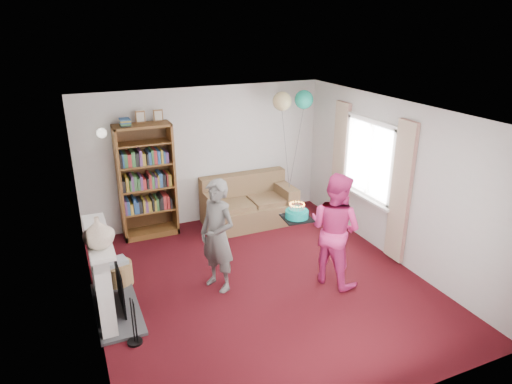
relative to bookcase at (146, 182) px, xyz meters
name	(u,v)px	position (x,y,z in m)	size (l,w,h in m)	color
ground	(261,284)	(1.13, -2.30, -0.97)	(5.00, 5.00, 0.00)	black
wall_back	(205,156)	(1.13, 0.21, 0.28)	(4.50, 0.02, 2.50)	silver
wall_left	(85,234)	(-1.13, -2.30, 0.28)	(0.02, 5.00, 2.50)	silver
wall_right	(395,182)	(3.39, -2.30, 0.28)	(0.02, 5.00, 2.50)	silver
ceiling	(262,112)	(1.13, -2.30, 1.53)	(4.50, 5.00, 0.01)	white
fireplace	(106,277)	(-0.96, -2.11, -0.46)	(0.55, 1.80, 1.12)	#3F3F42
window_bay	(368,174)	(3.33, -1.70, 0.23)	(0.14, 2.02, 2.20)	white
wall_sconce	(102,133)	(-0.62, 0.06, 0.91)	(0.16, 0.23, 0.16)	gold
bookcase	(146,182)	(0.00, 0.00, 0.00)	(0.94, 0.42, 2.20)	#472B14
sofa	(248,205)	(1.79, -0.23, -0.64)	(1.67, 0.88, 0.88)	brown
wicker_basket	(117,273)	(-0.77, -1.48, -0.79)	(0.44, 0.44, 0.39)	#AA874F
person_striped	(217,236)	(0.55, -2.13, -0.16)	(0.59, 0.39, 1.62)	black
person_magenta	(335,229)	(2.12, -2.63, -0.14)	(0.80, 0.63, 1.65)	#CD2971
birthday_cake	(297,214)	(1.59, -2.46, 0.11)	(0.38, 0.38, 0.22)	black
balloons	(293,100)	(2.68, -0.23, 1.25)	(0.78, 0.45, 1.73)	#3F3F3F
mantel_vase	(98,232)	(-0.99, -2.45, 0.34)	(0.36, 0.36, 0.37)	beige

